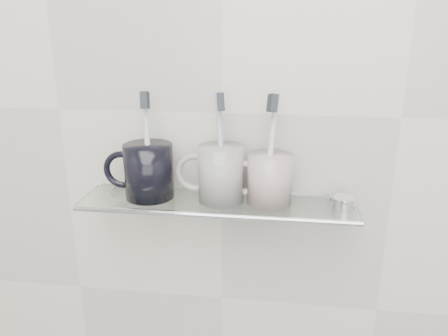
% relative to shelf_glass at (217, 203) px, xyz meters
% --- Properties ---
extents(wall_back, '(2.50, 0.00, 2.50)m').
position_rel_shelf_glass_xyz_m(wall_back, '(0.00, 0.06, 0.15)').
color(wall_back, beige).
rests_on(wall_back, ground).
extents(shelf_glass, '(0.50, 0.12, 0.01)m').
position_rel_shelf_glass_xyz_m(shelf_glass, '(0.00, 0.00, 0.00)').
color(shelf_glass, silver).
rests_on(shelf_glass, wall_back).
extents(shelf_rail, '(0.50, 0.01, 0.01)m').
position_rel_shelf_glass_xyz_m(shelf_rail, '(0.00, -0.06, 0.00)').
color(shelf_rail, silver).
rests_on(shelf_rail, shelf_glass).
extents(bracket_left, '(0.02, 0.03, 0.02)m').
position_rel_shelf_glass_xyz_m(bracket_left, '(-0.21, 0.05, -0.01)').
color(bracket_left, silver).
rests_on(bracket_left, wall_back).
extents(bracket_right, '(0.02, 0.03, 0.02)m').
position_rel_shelf_glass_xyz_m(bracket_right, '(0.21, 0.05, -0.01)').
color(bracket_right, silver).
rests_on(bracket_right, wall_back).
extents(mug_left, '(0.11, 0.11, 0.10)m').
position_rel_shelf_glass_xyz_m(mug_left, '(-0.13, 0.00, 0.05)').
color(mug_left, black).
rests_on(mug_left, shelf_glass).
extents(mug_left_handle, '(0.07, 0.01, 0.07)m').
position_rel_shelf_glass_xyz_m(mug_left_handle, '(-0.18, 0.00, 0.05)').
color(mug_left_handle, black).
rests_on(mug_left_handle, mug_left).
extents(toothbrush_left, '(0.02, 0.04, 0.19)m').
position_rel_shelf_glass_xyz_m(toothbrush_left, '(-0.13, 0.00, 0.10)').
color(toothbrush_left, silver).
rests_on(toothbrush_left, mug_left).
extents(bristles_left, '(0.01, 0.03, 0.03)m').
position_rel_shelf_glass_xyz_m(bristles_left, '(-0.13, 0.00, 0.19)').
color(bristles_left, '#23272D').
rests_on(bristles_left, toothbrush_left).
extents(mug_center, '(0.08, 0.08, 0.10)m').
position_rel_shelf_glass_xyz_m(mug_center, '(0.01, 0.00, 0.06)').
color(mug_center, silver).
rests_on(mug_center, shelf_glass).
extents(mug_center_handle, '(0.07, 0.01, 0.07)m').
position_rel_shelf_glass_xyz_m(mug_center_handle, '(-0.04, 0.00, 0.06)').
color(mug_center_handle, silver).
rests_on(mug_center_handle, mug_center).
extents(toothbrush_center, '(0.03, 0.05, 0.19)m').
position_rel_shelf_glass_xyz_m(toothbrush_center, '(0.01, 0.00, 0.10)').
color(toothbrush_center, '#8B94AC').
rests_on(toothbrush_center, mug_center).
extents(bristles_center, '(0.02, 0.03, 0.03)m').
position_rel_shelf_glass_xyz_m(bristles_center, '(0.01, 0.00, 0.19)').
color(bristles_center, '#23272D').
rests_on(bristles_center, toothbrush_center).
extents(mug_right, '(0.10, 0.10, 0.09)m').
position_rel_shelf_glass_xyz_m(mug_right, '(0.09, 0.00, 0.05)').
color(mug_right, white).
rests_on(mug_right, shelf_glass).
extents(mug_right_handle, '(0.07, 0.01, 0.07)m').
position_rel_shelf_glass_xyz_m(mug_right_handle, '(0.05, 0.00, 0.05)').
color(mug_right_handle, white).
rests_on(mug_right_handle, mug_right).
extents(toothbrush_right, '(0.03, 0.06, 0.19)m').
position_rel_shelf_glass_xyz_m(toothbrush_right, '(0.09, 0.00, 0.10)').
color(toothbrush_right, beige).
rests_on(toothbrush_right, mug_right).
extents(bristles_right, '(0.02, 0.03, 0.04)m').
position_rel_shelf_glass_xyz_m(bristles_right, '(0.09, 0.00, 0.19)').
color(bristles_right, '#23272D').
rests_on(bristles_right, toothbrush_right).
extents(chrome_cap, '(0.04, 0.04, 0.02)m').
position_rel_shelf_glass_xyz_m(chrome_cap, '(0.23, 0.00, 0.01)').
color(chrome_cap, silver).
rests_on(chrome_cap, shelf_glass).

